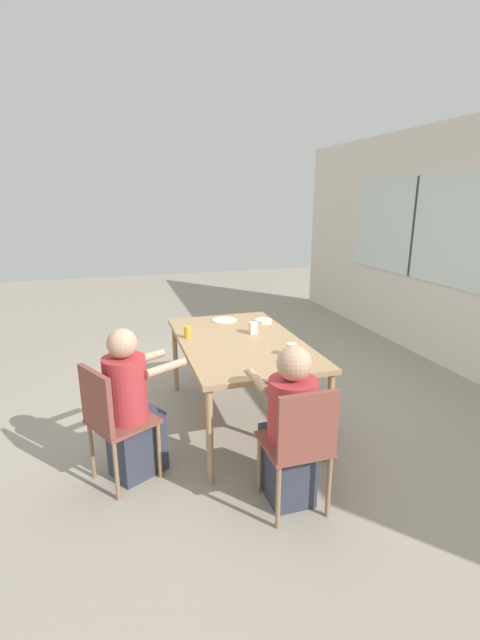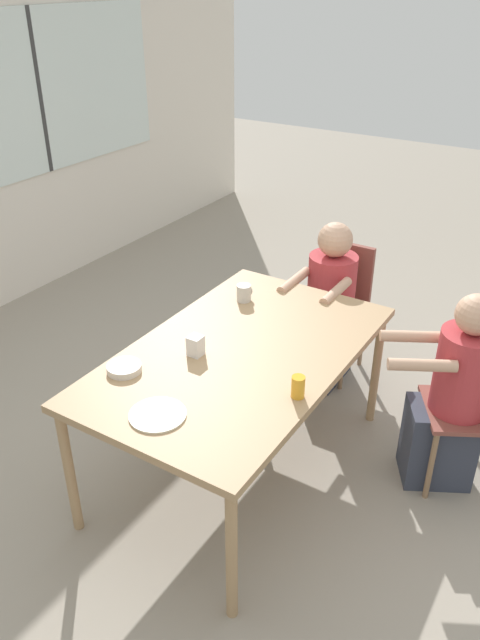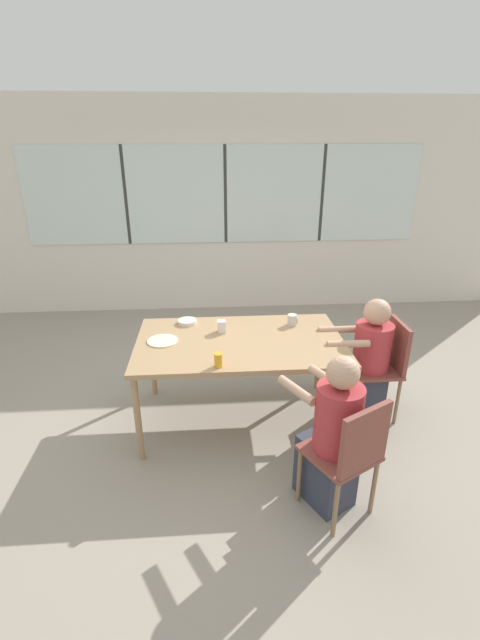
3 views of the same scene
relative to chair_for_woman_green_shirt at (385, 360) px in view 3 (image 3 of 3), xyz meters
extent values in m
plane|color=gray|center=(-1.26, -0.01, -0.53)|extent=(16.00, 16.00, 0.00)
cube|color=silver|center=(-1.26, 2.73, 0.87)|extent=(8.40, 0.06, 2.80)
cube|color=silver|center=(-1.26, 2.69, 1.06)|extent=(5.20, 0.02, 1.25)
cube|color=#333333|center=(-2.56, 2.68, 1.06)|extent=(0.04, 0.01, 1.25)
cube|color=#333333|center=(-1.26, 2.68, 1.06)|extent=(0.04, 0.01, 1.25)
cube|color=#333333|center=(0.04, 2.68, 1.06)|extent=(0.04, 0.01, 1.25)
cube|color=tan|center=(-1.26, -0.01, 0.22)|extent=(1.69, 1.02, 0.04)
cylinder|color=tan|center=(-2.05, -0.47, -0.17)|extent=(0.05, 0.05, 0.73)
cylinder|color=tan|center=(-0.46, -0.47, -0.17)|extent=(0.05, 0.05, 0.73)
cylinder|color=tan|center=(-2.05, 0.45, -0.17)|extent=(0.05, 0.05, 0.73)
cylinder|color=tan|center=(-0.46, 0.45, -0.17)|extent=(0.05, 0.05, 0.73)
cube|color=brown|center=(-0.09, 0.00, -0.08)|extent=(0.40, 0.40, 0.03)
cube|color=brown|center=(0.09, 0.00, 0.14)|extent=(0.04, 0.38, 0.42)
cylinder|color=#8C6B4C|center=(-0.26, -0.17, -0.31)|extent=(0.03, 0.03, 0.44)
cylinder|color=#8C6B4C|center=(-0.26, 0.17, -0.31)|extent=(0.03, 0.03, 0.44)
cylinder|color=#8C6B4C|center=(0.08, -0.17, -0.31)|extent=(0.03, 0.03, 0.44)
cylinder|color=#8C6B4C|center=(0.08, 0.17, -0.31)|extent=(0.03, 0.03, 0.44)
cube|color=brown|center=(-0.70, -1.03, -0.08)|extent=(0.54, 0.54, 0.03)
cube|color=brown|center=(-0.61, -1.19, 0.14)|extent=(0.35, 0.21, 0.42)
cylinder|color=#8C6B4C|center=(-0.93, -0.96, -0.31)|extent=(0.03, 0.03, 0.44)
cylinder|color=#8C6B4C|center=(-0.63, -0.80, -0.31)|extent=(0.03, 0.03, 0.44)
cylinder|color=#8C6B4C|center=(-0.77, -1.26, -0.31)|extent=(0.03, 0.03, 0.44)
cylinder|color=#8C6B4C|center=(-0.47, -1.10, -0.31)|extent=(0.03, 0.03, 0.44)
cube|color=#333847|center=(-0.19, 0.00, -0.30)|extent=(0.38, 0.28, 0.46)
cylinder|color=#B23338|center=(-0.13, 0.00, 0.14)|extent=(0.31, 0.31, 0.41)
sphere|color=tan|center=(-0.13, 0.00, 0.45)|extent=(0.22, 0.22, 0.22)
cylinder|color=tan|center=(-0.40, -0.14, 0.24)|extent=(0.34, 0.06, 0.06)
cylinder|color=tan|center=(-0.40, 0.14, 0.24)|extent=(0.34, 0.06, 0.06)
cube|color=#333847|center=(-0.75, -0.94, -0.30)|extent=(0.40, 0.44, 0.46)
cylinder|color=#B23338|center=(-0.72, -1.00, 0.16)|extent=(0.30, 0.30, 0.45)
sphere|color=tan|center=(-0.72, -1.00, 0.49)|extent=(0.20, 0.20, 0.20)
cylinder|color=tan|center=(-0.95, -0.84, 0.28)|extent=(0.21, 0.31, 0.06)
cylinder|color=tan|center=(-0.72, -0.71, 0.28)|extent=(0.21, 0.31, 0.06)
cylinder|color=beige|center=(-0.78, 0.27, 0.29)|extent=(0.08, 0.08, 0.10)
torus|color=beige|center=(-0.74, 0.27, 0.29)|extent=(0.01, 0.07, 0.07)
cylinder|color=gold|center=(-1.44, -0.43, 0.29)|extent=(0.06, 0.06, 0.11)
cube|color=silver|center=(-1.40, 0.16, 0.29)|extent=(0.07, 0.07, 0.10)
cylinder|color=silver|center=(-1.70, 0.37, 0.26)|extent=(0.17, 0.17, 0.03)
cylinder|color=beige|center=(-1.89, 0.02, 0.24)|extent=(0.25, 0.25, 0.01)
camera|label=1|loc=(2.10, -1.02, 1.42)|focal=24.00mm
camera|label=2|loc=(-3.51, -1.42, 1.91)|focal=35.00mm
camera|label=3|loc=(-1.48, -3.14, 1.77)|focal=24.00mm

